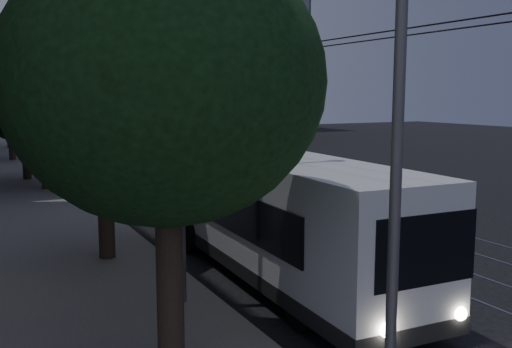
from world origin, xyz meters
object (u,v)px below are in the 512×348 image
object	(u,v)px
pickup_silver	(97,173)
streetlamp_near	(196,29)
trolleybus	(263,208)
streetlamp_far	(46,71)
car_white_b	(90,159)
car_white_d	(70,147)
car_white_a	(112,166)
car_white_c	(50,149)

from	to	relation	value
pickup_silver	streetlamp_near	size ratio (longest dim) A/B	0.55
trolleybus	streetlamp_near	distance (m)	5.26
trolleybus	streetlamp_far	world-z (taller)	streetlamp_far
car_white_b	car_white_d	bearing A→B (deg)	106.26
car_white_a	streetlamp_far	size ratio (longest dim) A/B	0.38
trolleybus	streetlamp_far	bearing A→B (deg)	95.82
car_white_a	car_white_d	xyz separation A→B (m)	(-0.10, 13.21, -0.01)
car_white_a	streetlamp_far	bearing A→B (deg)	105.69
trolleybus	car_white_a	size ratio (longest dim) A/B	3.08
car_white_d	trolleybus	bearing A→B (deg)	-103.07
pickup_silver	car_white_c	world-z (taller)	pickup_silver
car_white_b	car_white_c	bearing A→B (deg)	115.17
streetlamp_far	car_white_c	bearing A→B (deg)	82.50
trolleybus	car_white_a	xyz separation A→B (m)	(0.21, 18.39, -0.99)
car_white_b	car_white_c	size ratio (longest dim) A/B	1.36
car_white_d	streetlamp_near	xyz separation A→B (m)	(-2.59, -33.29, 5.32)
car_white_a	car_white_b	size ratio (longest dim) A/B	0.74
trolleybus	car_white_d	bearing A→B (deg)	91.63
pickup_silver	streetlamp_near	bearing A→B (deg)	-69.97
pickup_silver	streetlamp_near	xyz separation A→B (m)	(-1.29, -17.29, 5.22)
car_white_d	streetlamp_far	distance (m)	7.32
car_white_a	trolleybus	bearing A→B (deg)	-88.39
car_white_b	car_white_d	size ratio (longest dim) A/B	1.38
car_white_a	car_white_d	bearing A→B (deg)	92.69
trolleybus	streetlamp_near	xyz separation A→B (m)	(-2.48, -1.68, 4.32)
streetlamp_far	car_white_a	bearing A→B (deg)	-76.58
trolleybus	car_white_a	world-z (taller)	trolleybus
trolleybus	car_white_b	distance (m)	21.63
car_white_c	car_white_d	size ratio (longest dim) A/B	1.01
pickup_silver	car_white_a	size ratio (longest dim) A/B	1.39
car_white_b	streetlamp_near	xyz separation A→B (m)	(-2.15, -23.29, 5.21)
streetlamp_near	streetlamp_far	distance (m)	28.92
car_white_d	car_white_b	bearing A→B (deg)	-105.37
trolleybus	car_white_d	world-z (taller)	trolleybus
trolleybus	car_white_d	xyz separation A→B (m)	(0.12, 31.60, -1.00)
trolleybus	car_white_c	bearing A→B (deg)	94.39
trolleybus	car_white_d	distance (m)	31.62
car_white_a	car_white_d	distance (m)	13.21
pickup_silver	car_white_d	distance (m)	16.05
car_white_c	streetlamp_near	bearing A→B (deg)	-113.25
pickup_silver	trolleybus	bearing A→B (deg)	-61.36
trolleybus	streetlamp_near	size ratio (longest dim) A/B	1.22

